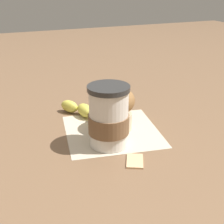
{
  "coord_description": "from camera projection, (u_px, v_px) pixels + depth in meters",
  "views": [
    {
      "loc": [
        -0.6,
        0.24,
        0.33
      ],
      "look_at": [
        0.0,
        0.0,
        0.05
      ],
      "focal_mm": 50.0,
      "sensor_mm": 36.0,
      "label": 1
    }
  ],
  "objects": [
    {
      "name": "coffee_cup",
      "position": [
        109.0,
        118.0,
        0.64
      ],
      "size": [
        0.09,
        0.09,
        0.13
      ],
      "color": "silver",
      "rests_on": "paper_napkin"
    },
    {
      "name": "paper_napkin",
      "position": [
        112.0,
        131.0,
        0.72
      ],
      "size": [
        0.24,
        0.24,
        0.0
      ],
      "primitive_type": "cube",
      "rotation": [
        0.0,
        0.0,
        -0.16
      ],
      "color": "beige",
      "rests_on": "ground_plane"
    },
    {
      "name": "sugar_packet",
      "position": [
        135.0,
        160.0,
        0.6
      ],
      "size": [
        0.06,
        0.05,
        0.01
      ],
      "primitive_type": "cube",
      "rotation": [
        0.0,
        0.0,
        2.69
      ],
      "color": "#E0B27F",
      "rests_on": "ground_plane"
    },
    {
      "name": "ground_plane",
      "position": [
        112.0,
        131.0,
        0.72
      ],
      "size": [
        3.0,
        3.0,
        0.0
      ],
      "primitive_type": "plane",
      "color": "brown"
    },
    {
      "name": "banana",
      "position": [
        83.0,
        111.0,
        0.79
      ],
      "size": [
        0.15,
        0.08,
        0.03
      ],
      "color": "#D6CC4C",
      "rests_on": "paper_napkin"
    },
    {
      "name": "muffin",
      "position": [
        116.0,
        107.0,
        0.71
      ],
      "size": [
        0.09,
        0.09,
        0.1
      ],
      "color": "beige",
      "rests_on": "paper_napkin"
    }
  ]
}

